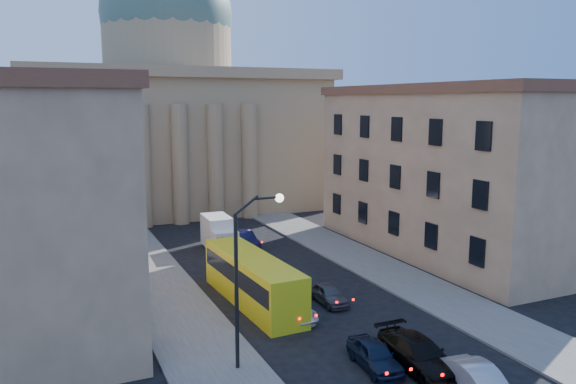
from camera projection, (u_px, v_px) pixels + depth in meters
The scene contains 14 objects.
sidewalk_left at pixel (173, 306), 36.71m from camera, with size 5.00×60.00×0.15m, color #5A5752.
sidewalk_right at pixel (391, 273), 43.56m from camera, with size 5.00×60.00×0.15m, color #5A5752.
church at pixel (171, 112), 71.98m from camera, with size 68.02×28.76×36.60m.
building_left at pixel (23, 195), 35.70m from camera, with size 11.60×26.60×14.70m.
building_right at pixel (448, 169), 49.40m from camera, with size 11.60×26.60×14.70m.
street_lamp at pixel (246, 267), 27.47m from camera, with size 2.62×0.44×8.83m.
car_left_near at pixel (375, 355), 28.23m from camera, with size 1.63×4.05×1.38m, color black.
car_right_near at pixel (480, 383), 25.39m from camera, with size 1.54×4.43×1.46m, color #9D9FA5.
car_left_mid at pixel (291, 309), 34.63m from camera, with size 2.02×4.37×1.22m, color silver.
car_right_mid at pixel (418, 354), 28.14m from camera, with size 2.22×5.45×1.58m, color black.
car_right_far at pixel (328, 294), 37.29m from camera, with size 1.52×3.77×1.28m, color #434448.
car_right_distant at pixel (244, 239), 51.37m from camera, with size 1.63×4.69×1.54m, color black.
city_bus at pixel (252, 278), 37.14m from camera, with size 3.16×11.50×3.21m.
box_truck at pixel (219, 235), 50.40m from camera, with size 2.33×5.54×3.00m.
Camera 1 is at (-15.94, -17.04, 13.35)m, focal length 35.00 mm.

